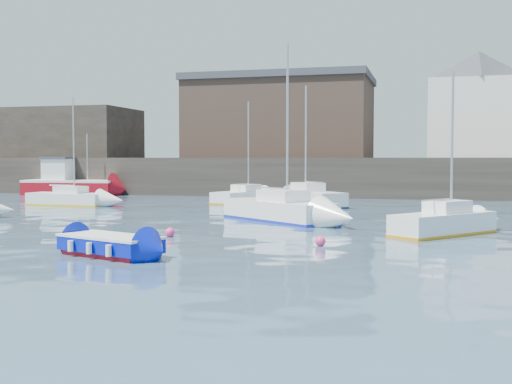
% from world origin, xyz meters
% --- Properties ---
extents(water, '(220.00, 220.00, 0.00)m').
position_xyz_m(water, '(0.00, 0.00, 0.00)').
color(water, '#2D4760').
rests_on(water, ground).
extents(quay_wall, '(90.00, 5.00, 3.00)m').
position_xyz_m(quay_wall, '(0.00, 35.00, 1.50)').
color(quay_wall, '#28231E').
rests_on(quay_wall, ground).
extents(land_strip, '(90.00, 32.00, 2.80)m').
position_xyz_m(land_strip, '(0.00, 53.00, 1.40)').
color(land_strip, '#28231E').
rests_on(land_strip, ground).
extents(bldg_east_d, '(11.14, 11.14, 8.95)m').
position_xyz_m(bldg_east_d, '(11.00, 41.50, 7.36)').
color(bldg_east_d, white).
rests_on(bldg_east_d, land_strip).
extents(warehouse, '(16.40, 10.40, 7.60)m').
position_xyz_m(warehouse, '(-6.00, 43.00, 6.62)').
color(warehouse, '#3D2D26').
rests_on(warehouse, land_strip).
extents(bldg_west, '(14.00, 8.00, 5.00)m').
position_xyz_m(bldg_west, '(-28.00, 42.00, 5.30)').
color(bldg_west, '#353028').
rests_on(bldg_west, land_strip).
extents(blue_dinghy, '(3.62, 2.51, 0.63)m').
position_xyz_m(blue_dinghy, '(-2.09, 2.85, 0.35)').
color(blue_dinghy, maroon).
rests_on(blue_dinghy, ground).
extents(fishing_boat, '(7.67, 3.48, 4.93)m').
position_xyz_m(fishing_boat, '(-20.97, 31.48, 0.95)').
color(fishing_boat, maroon).
rests_on(fishing_boat, ground).
extents(sailboat_b, '(6.25, 5.58, 8.21)m').
position_xyz_m(sailboat_b, '(0.38, 14.80, 0.53)').
color(sailboat_b, white).
rests_on(sailboat_b, ground).
extents(sailboat_c, '(4.16, 4.68, 6.28)m').
position_xyz_m(sailboat_c, '(7.74, 11.04, 0.48)').
color(sailboat_c, white).
rests_on(sailboat_c, ground).
extents(sailboat_e, '(5.34, 2.12, 6.71)m').
position_xyz_m(sailboat_e, '(-14.71, 21.15, 0.44)').
color(sailboat_e, white).
rests_on(sailboat_e, ground).
extents(sailboat_f, '(5.15, 5.51, 7.45)m').
position_xyz_m(sailboat_f, '(0.09, 24.41, 0.52)').
color(sailboat_f, white).
rests_on(sailboat_f, ground).
extents(sailboat_h, '(3.37, 5.49, 6.73)m').
position_xyz_m(sailboat_h, '(-4.69, 26.35, 0.44)').
color(sailboat_h, white).
rests_on(sailboat_h, ground).
extents(buoy_near, '(0.36, 0.36, 0.36)m').
position_xyz_m(buoy_near, '(-2.19, 7.73, 0.00)').
color(buoy_near, '#FF3880').
rests_on(buoy_near, ground).
extents(buoy_mid, '(0.35, 0.35, 0.35)m').
position_xyz_m(buoy_mid, '(3.67, 6.71, 0.00)').
color(buoy_mid, '#FF3880').
rests_on(buoy_mid, ground).
extents(buoy_far, '(0.45, 0.45, 0.45)m').
position_xyz_m(buoy_far, '(-0.62, 19.35, 0.00)').
color(buoy_far, '#FF3880').
rests_on(buoy_far, ground).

